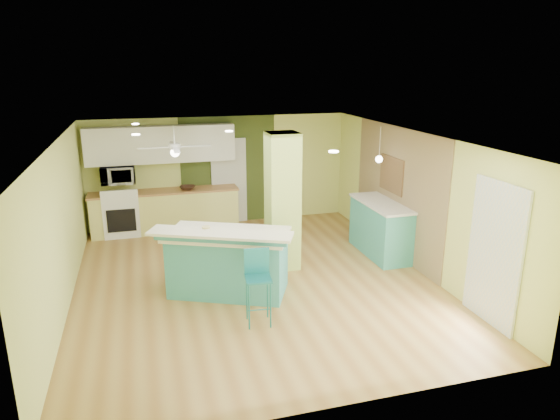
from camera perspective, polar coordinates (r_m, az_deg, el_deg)
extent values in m
cube|color=olive|center=(8.81, -2.92, -8.10)|extent=(6.00, 7.00, 0.01)
cube|color=white|center=(8.09, -3.18, 8.29)|extent=(6.00, 7.00, 0.01)
cube|color=#DAE47A|center=(11.71, -6.88, 4.48)|extent=(6.00, 0.01, 2.50)
cube|color=#DAE47A|center=(5.24, 5.70, -10.89)|extent=(6.00, 0.01, 2.50)
cube|color=#DAE47A|center=(8.27, -23.79, -1.86)|extent=(0.01, 7.00, 2.50)
cube|color=#DAE47A|center=(9.46, 14.99, 1.17)|extent=(0.01, 7.00, 2.50)
cube|color=#81684A|center=(9.95, 13.18, 2.05)|extent=(0.02, 3.40, 2.50)
cube|color=#3A491D|center=(11.72, -5.90, 4.53)|extent=(2.20, 0.02, 2.50)
cube|color=silver|center=(11.75, -5.84, 3.31)|extent=(0.82, 0.05, 2.00)
cube|color=white|center=(7.71, 23.29, -4.65)|extent=(0.04, 1.08, 2.10)
cube|color=#B0CB5E|center=(8.98, 0.29, 0.95)|extent=(0.55, 0.55, 2.50)
cube|color=#E3DF76|center=(11.48, -12.92, -0.18)|extent=(3.20, 0.60, 0.90)
cube|color=#A06837|center=(11.36, -13.07, 2.10)|extent=(3.25, 0.63, 0.04)
cube|color=white|center=(11.48, -17.64, -0.54)|extent=(0.76, 0.64, 0.90)
cube|color=black|center=(11.18, -17.66, -1.16)|extent=(0.59, 0.02, 0.50)
cube|color=white|center=(11.05, -17.91, 1.70)|extent=(0.76, 0.06, 0.18)
cube|color=white|center=(11.28, -13.44, 7.32)|extent=(3.20, 0.34, 0.80)
imported|color=white|center=(11.27, -18.04, 3.84)|extent=(0.70, 0.48, 0.39)
cylinder|color=white|center=(9.93, -12.02, 8.27)|extent=(0.03, 0.03, 0.40)
cylinder|color=white|center=(9.96, -11.95, 7.13)|extent=(0.24, 0.24, 0.10)
sphere|color=white|center=(9.98, -11.91, 6.45)|extent=(0.18, 0.18, 0.18)
cylinder|color=white|center=(9.74, 11.35, 7.50)|extent=(0.01, 0.01, 0.62)
sphere|color=white|center=(9.79, 11.25, 5.71)|extent=(0.14, 0.14, 0.14)
cube|color=brown|center=(10.05, 12.63, 3.97)|extent=(0.03, 0.90, 0.70)
cube|color=teal|center=(8.26, -5.91, -6.16)|extent=(2.05, 1.60, 0.97)
cube|color=white|center=(8.08, -6.02, -2.79)|extent=(2.20, 1.75, 0.05)
cube|color=teal|center=(7.65, -6.86, -3.15)|extent=(1.95, 1.00, 0.14)
cube|color=white|center=(7.63, -6.88, -2.69)|extent=(2.20, 1.34, 0.04)
cylinder|color=#1C767F|center=(7.16, -3.56, -11.04)|extent=(0.02, 0.02, 0.69)
cylinder|color=#1C767F|center=(7.20, -1.08, -10.87)|extent=(0.02, 0.02, 0.69)
cylinder|color=#1C767F|center=(7.44, -3.82, -9.96)|extent=(0.02, 0.02, 0.69)
cylinder|color=#1C767F|center=(7.47, -1.43, -9.80)|extent=(0.02, 0.02, 0.69)
cube|color=#1C767F|center=(7.16, -2.51, -7.83)|extent=(0.40, 0.40, 0.03)
cube|color=#1C767F|center=(7.23, -2.69, -5.82)|extent=(0.37, 0.07, 0.38)
cube|color=teal|center=(10.01, 11.50, -2.19)|extent=(0.66, 1.58, 1.02)
cube|color=white|center=(9.86, 11.67, 0.74)|extent=(0.70, 1.65, 0.05)
imported|color=#331D15|center=(11.30, -10.52, 2.50)|extent=(0.42, 0.42, 0.08)
cylinder|color=gold|center=(7.87, -8.43, -2.51)|extent=(0.13, 0.13, 0.18)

